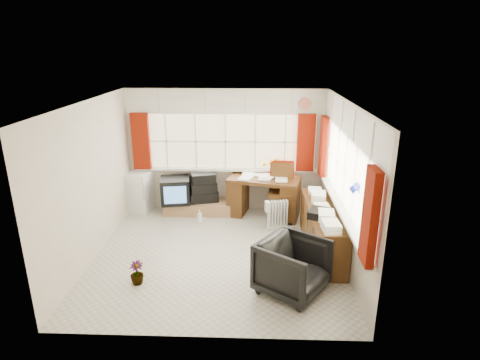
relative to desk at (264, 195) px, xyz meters
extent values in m
plane|color=beige|center=(-0.78, -1.63, -0.45)|extent=(4.00, 4.00, 0.00)
plane|color=beige|center=(-0.78, 0.37, 0.80)|extent=(4.00, 0.00, 4.00)
plane|color=beige|center=(-0.78, -3.63, 0.80)|extent=(4.00, 0.00, 4.00)
plane|color=beige|center=(-2.78, -1.63, 0.80)|extent=(0.00, 4.00, 4.00)
plane|color=beige|center=(1.22, -1.63, 0.80)|extent=(0.00, 4.00, 4.00)
plane|color=white|center=(-0.78, -1.63, 2.05)|extent=(4.00, 4.00, 0.00)
plane|color=#FAF2C6|center=(-0.78, 0.35, 1.00)|extent=(3.60, 0.00, 3.60)
cube|color=white|center=(-0.78, 0.31, 0.42)|extent=(3.70, 0.12, 0.05)
cube|color=white|center=(-1.98, 0.34, 1.00)|extent=(0.03, 0.02, 1.10)
cube|color=white|center=(-1.38, 0.34, 1.00)|extent=(0.03, 0.02, 1.10)
cube|color=white|center=(-0.78, 0.34, 1.00)|extent=(0.03, 0.02, 1.10)
cube|color=white|center=(-0.18, 0.34, 1.00)|extent=(0.03, 0.02, 1.10)
cube|color=white|center=(0.42, 0.34, 1.00)|extent=(0.03, 0.02, 1.10)
plane|color=#FAF2C6|center=(1.20, -1.63, 1.00)|extent=(0.00, 3.60, 3.60)
cube|color=white|center=(1.16, -1.63, 0.42)|extent=(0.12, 3.70, 0.05)
cube|color=white|center=(1.19, -2.83, 1.00)|extent=(0.02, 0.03, 1.10)
cube|color=white|center=(1.19, -2.23, 1.00)|extent=(0.02, 0.03, 1.10)
cube|color=white|center=(1.19, -1.63, 1.00)|extent=(0.02, 0.03, 1.10)
cube|color=white|center=(1.19, -1.03, 1.00)|extent=(0.02, 0.03, 1.10)
cube|color=white|center=(1.19, -0.43, 1.00)|extent=(0.02, 0.03, 1.10)
cube|color=maroon|center=(-2.48, 0.27, 1.01)|extent=(0.35, 0.10, 1.15)
cube|color=maroon|center=(0.82, 0.27, 1.01)|extent=(0.35, 0.10, 1.15)
cube|color=maroon|center=(1.12, -0.03, 1.01)|extent=(0.10, 0.35, 1.15)
cube|color=maroon|center=(1.12, -3.33, 1.01)|extent=(0.10, 0.35, 1.15)
cube|color=white|center=(-0.78, 0.33, 1.80)|extent=(3.95, 0.08, 0.48)
cube|color=white|center=(1.18, -1.63, 1.80)|extent=(0.08, 3.95, 0.48)
cube|color=#4E2D12|center=(0.00, 0.00, 0.33)|extent=(1.52, 1.00, 0.06)
cube|color=#4E2D12|center=(-0.52, 0.13, -0.08)|extent=(0.46, 0.68, 0.74)
cube|color=#4E2D12|center=(0.52, -0.13, -0.08)|extent=(0.46, 0.68, 0.74)
cube|color=white|center=(0.00, 0.00, 0.37)|extent=(0.31, 0.37, 0.02)
cube|color=white|center=(0.00, 0.00, 0.37)|extent=(0.31, 0.37, 0.02)
cube|color=white|center=(0.00, 0.00, 0.38)|extent=(0.31, 0.37, 0.02)
cube|color=white|center=(0.00, 0.00, 0.38)|extent=(0.31, 0.37, 0.02)
cube|color=white|center=(0.00, 0.00, 0.38)|extent=(0.31, 0.37, 0.02)
cube|color=white|center=(0.00, 0.00, 0.39)|extent=(0.31, 0.37, 0.02)
cylinder|color=yellow|center=(0.24, 0.02, 0.37)|extent=(0.10, 0.10, 0.02)
cylinder|color=yellow|center=(0.24, 0.02, 0.55)|extent=(0.02, 0.02, 0.37)
cone|color=yellow|center=(0.24, 0.02, 0.70)|extent=(0.15, 0.13, 0.15)
cube|color=black|center=(0.33, -0.21, -0.43)|extent=(0.53, 0.53, 0.04)
cylinder|color=silver|center=(0.33, -0.21, -0.17)|extent=(0.06, 0.06, 0.56)
cube|color=#4E2D12|center=(0.33, -0.21, 0.11)|extent=(0.51, 0.49, 0.06)
cube|color=#4E2D12|center=(0.35, 0.02, 0.41)|extent=(0.43, 0.09, 0.54)
cube|color=maroon|center=(0.35, 0.02, 0.43)|extent=(0.48, 0.11, 0.56)
imported|color=black|center=(0.35, -2.65, -0.06)|extent=(1.18, 1.18, 0.78)
cube|color=white|center=(0.25, -0.63, -0.41)|extent=(0.40, 0.24, 0.08)
cube|color=white|center=(0.08, -0.67, -0.13)|extent=(0.05, 0.12, 0.49)
cube|color=white|center=(0.14, -0.65, -0.13)|extent=(0.05, 0.12, 0.49)
cube|color=white|center=(0.19, -0.64, -0.13)|extent=(0.05, 0.12, 0.49)
cube|color=white|center=(0.25, -0.63, -0.13)|extent=(0.05, 0.12, 0.49)
cube|color=white|center=(0.30, -0.61, -0.13)|extent=(0.05, 0.12, 0.49)
cube|color=white|center=(0.36, -0.60, -0.13)|extent=(0.05, 0.12, 0.49)
cube|color=white|center=(0.41, -0.58, -0.13)|extent=(0.05, 0.12, 0.49)
cube|color=#4E2D12|center=(0.95, -1.43, -0.07)|extent=(0.50, 2.00, 0.75)
cube|color=white|center=(0.92, -2.23, 0.35)|extent=(0.24, 0.32, 0.10)
cube|color=white|center=(0.92, -1.83, 0.35)|extent=(0.24, 0.32, 0.10)
cube|color=white|center=(0.92, -1.43, 0.35)|extent=(0.24, 0.32, 0.10)
cube|color=white|center=(0.92, -1.03, 0.35)|extent=(0.24, 0.32, 0.10)
cube|color=white|center=(0.92, -0.63, 0.35)|extent=(0.24, 0.32, 0.10)
cube|color=black|center=(0.81, -1.74, 0.36)|extent=(0.39, 0.43, 0.12)
cube|color=#AA7B55|center=(-1.33, 0.09, -0.32)|extent=(1.40, 0.50, 0.25)
cube|color=black|center=(-1.79, 0.02, 0.06)|extent=(0.65, 0.61, 0.52)
cube|color=#4C8ED7|center=(-1.74, -0.24, 0.06)|extent=(0.43, 0.09, 0.35)
cube|color=black|center=(-1.23, 0.13, -0.09)|extent=(0.64, 0.50, 0.21)
cube|color=black|center=(-1.23, 0.13, 0.11)|extent=(0.59, 0.47, 0.20)
cube|color=black|center=(-1.23, 0.13, 0.30)|extent=(0.54, 0.44, 0.19)
cube|color=white|center=(-2.58, 0.17, -0.03)|extent=(0.57, 0.57, 0.83)
cube|color=silver|center=(-2.41, -0.11, 0.09)|extent=(0.02, 0.02, 0.44)
imported|color=white|center=(-1.25, -0.41, -0.31)|extent=(0.13, 0.13, 0.27)
imported|color=#8BD0C8|center=(-1.52, 0.00, -0.35)|extent=(0.12, 0.12, 0.19)
imported|color=black|center=(-1.88, -2.53, -0.27)|extent=(0.20, 0.20, 0.35)
camera|label=1|loc=(-0.20, -7.53, 2.86)|focal=30.00mm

